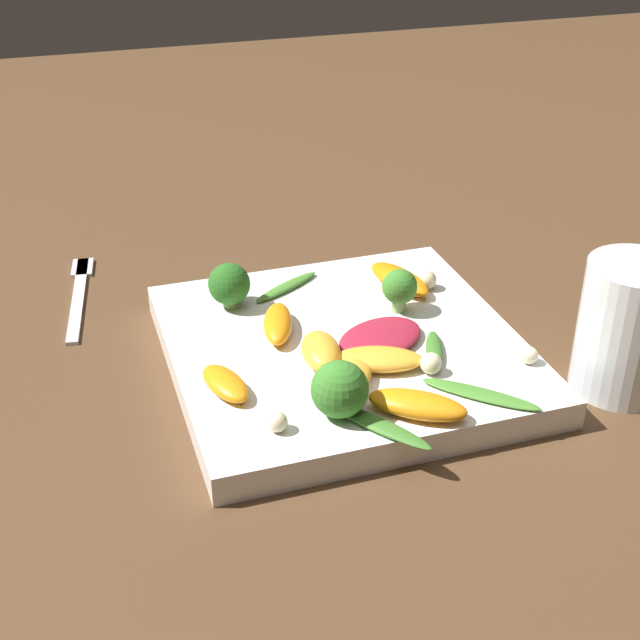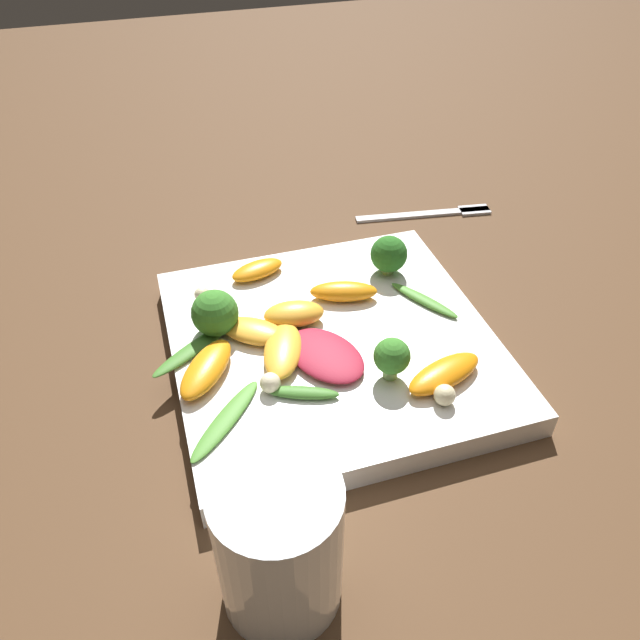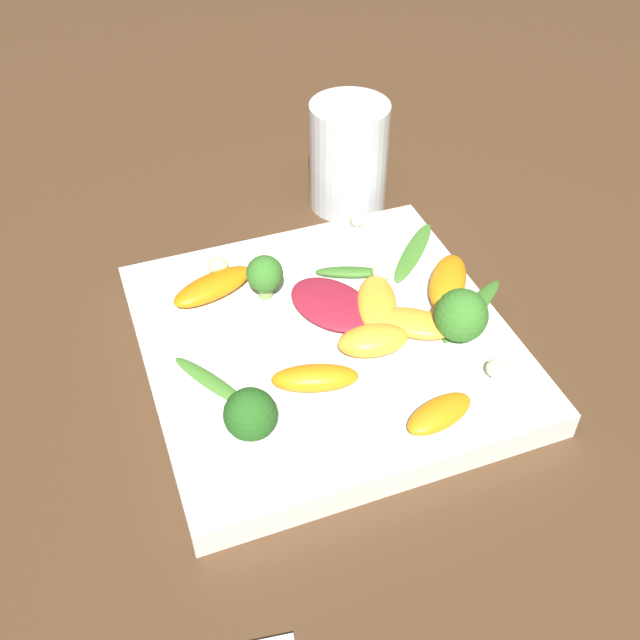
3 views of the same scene
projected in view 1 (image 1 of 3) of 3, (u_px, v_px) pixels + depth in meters
ground_plane at (343, 364)px, 0.76m from camera, size 2.40×2.40×0.00m
plate at (344, 351)px, 0.76m from camera, size 0.29×0.29×0.02m
drinking_glass at (628, 328)px, 0.71m from camera, size 0.08×0.08×0.11m
fork at (79, 287)px, 0.88m from camera, size 0.04×0.17×0.01m
radicchio_leaf_0 at (380, 337)px, 0.74m from camera, size 0.10×0.08×0.01m
orange_segment_0 at (400, 279)px, 0.83m from camera, size 0.05×0.08×0.02m
orange_segment_1 at (349, 379)px, 0.68m from camera, size 0.06×0.07×0.01m
orange_segment_2 at (417, 405)px, 0.65m from camera, size 0.08×0.07×0.02m
orange_segment_3 at (379, 359)px, 0.71m from camera, size 0.08×0.06×0.02m
orange_segment_4 at (225, 383)px, 0.68m from camera, size 0.04×0.06×0.01m
orange_segment_5 at (278, 324)px, 0.76m from camera, size 0.04×0.07×0.02m
orange_segment_6 at (321, 351)px, 0.71m from camera, size 0.04×0.06×0.02m
broccoli_floret_0 at (229, 285)px, 0.79m from camera, size 0.04×0.04×0.04m
broccoli_floret_1 at (400, 288)px, 0.78m from camera, size 0.03×0.03×0.04m
broccoli_floret_2 at (340, 390)px, 0.65m from camera, size 0.04×0.04×0.04m
arugula_sprig_0 at (434, 351)px, 0.73m from camera, size 0.03×0.06×0.01m
arugula_sprig_1 at (480, 394)px, 0.68m from camera, size 0.08×0.08×0.00m
arugula_sprig_2 at (376, 424)px, 0.64m from camera, size 0.07×0.09×0.01m
arugula_sprig_3 at (287, 287)px, 0.83m from camera, size 0.07×0.05×0.01m
macadamia_nut_0 at (529, 355)px, 0.71m from camera, size 0.01×0.01×0.01m
macadamia_nut_1 at (277, 422)px, 0.64m from camera, size 0.02×0.02×0.02m
macadamia_nut_2 at (431, 364)px, 0.70m from camera, size 0.02×0.02×0.02m
macadamia_nut_3 at (427, 280)px, 0.82m from camera, size 0.02×0.02×0.02m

